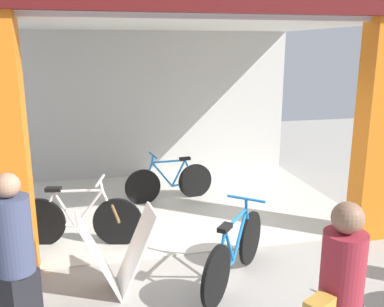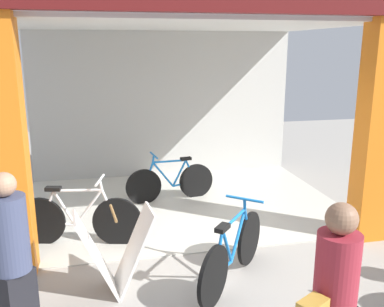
# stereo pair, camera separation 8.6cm
# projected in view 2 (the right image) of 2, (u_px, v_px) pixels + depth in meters

# --- Properties ---
(ground_plane) EXTENTS (18.80, 18.80, 0.00)m
(ground_plane) POSITION_uv_depth(u_px,v_px,m) (207.00, 253.00, 5.72)
(ground_plane) COLOR #9E9991
(ground_plane) RESTS_ON ground
(shop_facade) EXTENTS (5.60, 4.05, 3.78)m
(shop_facade) POSITION_uv_depth(u_px,v_px,m) (180.00, 89.00, 6.98)
(shop_facade) COLOR beige
(shop_facade) RESTS_ON ground
(bicycle_inside_0) EXTENTS (1.60, 0.44, 0.89)m
(bicycle_inside_0) POSITION_uv_depth(u_px,v_px,m) (171.00, 182.00, 7.57)
(bicycle_inside_0) COLOR black
(bicycle_inside_0) RESTS_ON ground
(bicycle_inside_1) EXTENTS (1.72, 0.53, 0.97)m
(bicycle_inside_1) POSITION_uv_depth(u_px,v_px,m) (78.00, 219.00, 5.86)
(bicycle_inside_1) COLOR black
(bicycle_inside_1) RESTS_ON ground
(bicycle_parked_1) EXTENTS (1.16, 1.35, 0.95)m
(bicycle_parked_1) POSITION_uv_depth(u_px,v_px,m) (233.00, 253.00, 4.91)
(bicycle_parked_1) COLOR black
(bicycle_parked_1) RESTS_ON ground
(sandwich_board_sign) EXTENTS (0.90, 0.56, 0.97)m
(sandwich_board_sign) POSITION_uv_depth(u_px,v_px,m) (115.00, 252.00, 4.71)
(sandwich_board_sign) COLOR silver
(sandwich_board_sign) RESTS_ON ground
(pedestrian_1) EXTENTS (0.60, 0.47, 1.64)m
(pedestrian_1) POSITION_uv_depth(u_px,v_px,m) (333.00, 305.00, 3.12)
(pedestrian_1) COLOR black
(pedestrian_1) RESTS_ON ground
(pedestrian_2) EXTENTS (0.44, 0.44, 1.72)m
(pedestrian_2) POSITION_uv_depth(u_px,v_px,m) (13.00, 267.00, 3.60)
(pedestrian_2) COLOR black
(pedestrian_2) RESTS_ON ground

